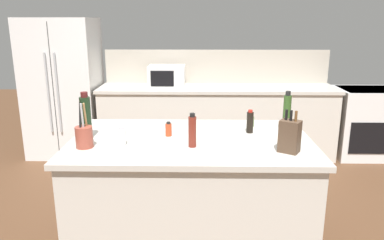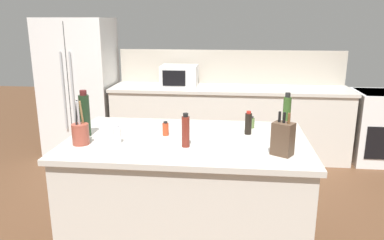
{
  "view_description": "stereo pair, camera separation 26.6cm",
  "coord_description": "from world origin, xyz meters",
  "px_view_note": "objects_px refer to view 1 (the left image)",
  "views": [
    {
      "loc": [
        0.06,
        -2.68,
        1.81
      ],
      "look_at": [
        0.0,
        0.35,
        0.99
      ],
      "focal_mm": 35.0,
      "sensor_mm": 36.0,
      "label": 1
    },
    {
      "loc": [
        0.32,
        -2.66,
        1.81
      ],
      "look_at": [
        0.0,
        0.35,
        0.99
      ],
      "focal_mm": 35.0,
      "sensor_mm": 36.0,
      "label": 2
    }
  ],
  "objects_px": {
    "range_oven": "(364,122)",
    "microwave": "(167,76)",
    "refrigerator": "(64,88)",
    "knife_block": "(290,136)",
    "salt_shaker": "(122,137)",
    "spice_jar_paprika": "(169,129)",
    "utensil_crock": "(84,136)",
    "wine_bottle": "(86,117)",
    "soy_sauce_bottle": "(250,122)",
    "spice_jar_oregano": "(251,121)",
    "vinegar_bottle": "(192,131)",
    "olive_oil_bottle": "(287,113)"
  },
  "relations": [
    {
      "from": "range_oven",
      "to": "knife_block",
      "type": "xyz_separation_m",
      "value": [
        -1.61,
        -2.48,
        0.59
      ]
    },
    {
      "from": "refrigerator",
      "to": "olive_oil_bottle",
      "type": "height_order",
      "value": "refrigerator"
    },
    {
      "from": "microwave",
      "to": "spice_jar_paprika",
      "type": "xyz_separation_m",
      "value": [
        0.19,
        -2.13,
        -0.09
      ]
    },
    {
      "from": "vinegar_bottle",
      "to": "wine_bottle",
      "type": "distance_m",
      "value": 0.81
    },
    {
      "from": "knife_block",
      "to": "utensil_crock",
      "type": "height_order",
      "value": "utensil_crock"
    },
    {
      "from": "spice_jar_oregano",
      "to": "spice_jar_paprika",
      "type": "relative_size",
      "value": 0.87
    },
    {
      "from": "spice_jar_oregano",
      "to": "vinegar_bottle",
      "type": "xyz_separation_m",
      "value": [
        -0.48,
        -0.52,
        0.07
      ]
    },
    {
      "from": "utensil_crock",
      "to": "salt_shaker",
      "type": "relative_size",
      "value": 2.41
    },
    {
      "from": "spice_jar_oregano",
      "to": "olive_oil_bottle",
      "type": "relative_size",
      "value": 0.3
    },
    {
      "from": "wine_bottle",
      "to": "olive_oil_bottle",
      "type": "xyz_separation_m",
      "value": [
        1.53,
        0.2,
        -0.01
      ]
    },
    {
      "from": "range_oven",
      "to": "soy_sauce_bottle",
      "type": "relative_size",
      "value": 4.97
    },
    {
      "from": "refrigerator",
      "to": "vinegar_bottle",
      "type": "relative_size",
      "value": 7.5
    },
    {
      "from": "knife_block",
      "to": "spice_jar_paprika",
      "type": "distance_m",
      "value": 0.91
    },
    {
      "from": "refrigerator",
      "to": "spice_jar_paprika",
      "type": "distance_m",
      "value": 2.7
    },
    {
      "from": "utensil_crock",
      "to": "olive_oil_bottle",
      "type": "bearing_deg",
      "value": 15.06
    },
    {
      "from": "vinegar_bottle",
      "to": "salt_shaker",
      "type": "height_order",
      "value": "vinegar_bottle"
    },
    {
      "from": "range_oven",
      "to": "microwave",
      "type": "xyz_separation_m",
      "value": [
        -2.64,
        0.0,
        0.61
      ]
    },
    {
      "from": "salt_shaker",
      "to": "microwave",
      "type": "bearing_deg",
      "value": 86.98
    },
    {
      "from": "range_oven",
      "to": "spice_jar_paprika",
      "type": "height_order",
      "value": "spice_jar_paprika"
    },
    {
      "from": "vinegar_bottle",
      "to": "salt_shaker",
      "type": "xyz_separation_m",
      "value": [
        -0.5,
        0.03,
        -0.05
      ]
    },
    {
      "from": "microwave",
      "to": "spice_jar_oregano",
      "type": "distance_m",
      "value": 2.05
    },
    {
      "from": "microwave",
      "to": "salt_shaker",
      "type": "bearing_deg",
      "value": -93.02
    },
    {
      "from": "refrigerator",
      "to": "microwave",
      "type": "bearing_deg",
      "value": -2.11
    },
    {
      "from": "spice_jar_paprika",
      "to": "wine_bottle",
      "type": "bearing_deg",
      "value": -173.05
    },
    {
      "from": "knife_block",
      "to": "spice_jar_paprika",
      "type": "bearing_deg",
      "value": -170.06
    },
    {
      "from": "spice_jar_oregano",
      "to": "salt_shaker",
      "type": "relative_size",
      "value": 0.73
    },
    {
      "from": "knife_block",
      "to": "spice_jar_paprika",
      "type": "relative_size",
      "value": 2.59
    },
    {
      "from": "spice_jar_paprika",
      "to": "microwave",
      "type": "bearing_deg",
      "value": 95.1
    },
    {
      "from": "microwave",
      "to": "wine_bottle",
      "type": "distance_m",
      "value": 2.25
    },
    {
      "from": "refrigerator",
      "to": "knife_block",
      "type": "height_order",
      "value": "refrigerator"
    },
    {
      "from": "knife_block",
      "to": "salt_shaker",
      "type": "height_order",
      "value": "knife_block"
    },
    {
      "from": "knife_block",
      "to": "wine_bottle",
      "type": "bearing_deg",
      "value": -158.43
    },
    {
      "from": "vinegar_bottle",
      "to": "olive_oil_bottle",
      "type": "height_order",
      "value": "olive_oil_bottle"
    },
    {
      "from": "utensil_crock",
      "to": "spice_jar_paprika",
      "type": "xyz_separation_m",
      "value": [
        0.57,
        0.28,
        -0.03
      ]
    },
    {
      "from": "spice_jar_oregano",
      "to": "olive_oil_bottle",
      "type": "height_order",
      "value": "olive_oil_bottle"
    },
    {
      "from": "spice_jar_paprika",
      "to": "salt_shaker",
      "type": "xyz_separation_m",
      "value": [
        -0.31,
        -0.22,
        0.01
      ]
    },
    {
      "from": "vinegar_bottle",
      "to": "wine_bottle",
      "type": "bearing_deg",
      "value": 167.69
    },
    {
      "from": "knife_block",
      "to": "soy_sauce_bottle",
      "type": "relative_size",
      "value": 1.57
    },
    {
      "from": "spice_jar_oregano",
      "to": "knife_block",
      "type": "bearing_deg",
      "value": -74.15
    },
    {
      "from": "utensil_crock",
      "to": "wine_bottle",
      "type": "xyz_separation_m",
      "value": [
        -0.04,
        0.2,
        0.09
      ]
    },
    {
      "from": "spice_jar_paprika",
      "to": "range_oven",
      "type": "bearing_deg",
      "value": 41.01
    },
    {
      "from": "olive_oil_bottle",
      "to": "range_oven",
      "type": "bearing_deg",
      "value": 52.72
    },
    {
      "from": "knife_block",
      "to": "spice_jar_paprika",
      "type": "xyz_separation_m",
      "value": [
        -0.84,
        0.34,
        -0.06
      ]
    },
    {
      "from": "spice_jar_oregano",
      "to": "salt_shaker",
      "type": "distance_m",
      "value": 1.1
    },
    {
      "from": "microwave",
      "to": "spice_jar_oregano",
      "type": "xyz_separation_m",
      "value": [
        0.86,
        -1.86,
        -0.1
      ]
    },
    {
      "from": "refrigerator",
      "to": "spice_jar_paprika",
      "type": "xyz_separation_m",
      "value": [
        1.59,
        -2.19,
        0.08
      ]
    },
    {
      "from": "spice_jar_oregano",
      "to": "soy_sauce_bottle",
      "type": "height_order",
      "value": "soy_sauce_bottle"
    },
    {
      "from": "microwave",
      "to": "soy_sauce_bottle",
      "type": "distance_m",
      "value": 2.2
    },
    {
      "from": "refrigerator",
      "to": "salt_shaker",
      "type": "xyz_separation_m",
      "value": [
        1.27,
        -2.41,
        0.09
      ]
    },
    {
      "from": "refrigerator",
      "to": "utensil_crock",
      "type": "bearing_deg",
      "value": -67.48
    }
  ]
}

